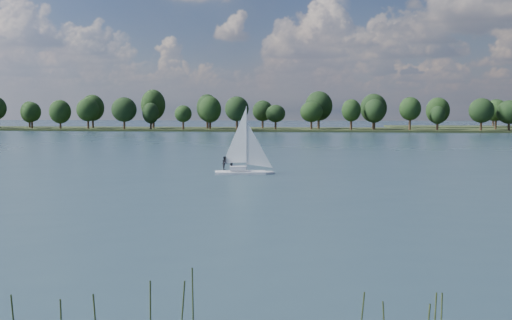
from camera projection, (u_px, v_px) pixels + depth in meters
The scene contains 4 objects.
ground at pixel (238, 147), 129.35m from camera, with size 700.00×700.00×0.00m, color #233342.
far_shore at pixel (278, 130), 240.12m from camera, with size 660.00×40.00×1.50m, color black.
sailboat at pixel (241, 155), 73.15m from camera, with size 7.20×3.16×9.16m.
treeline at pixel (257, 111), 236.72m from camera, with size 562.34×74.19×18.90m.
Camera 1 is at (19.70, -27.68, 8.15)m, focal length 40.00 mm.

